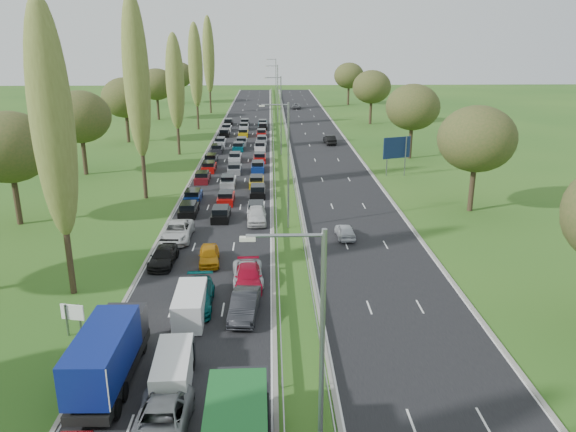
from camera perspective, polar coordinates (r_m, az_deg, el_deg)
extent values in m
plane|color=#25551A|center=(90.20, -0.73, 6.47)|extent=(260.00, 260.00, 0.00)
cube|color=black|center=(92.78, -4.96, 6.73)|extent=(10.50, 215.00, 0.04)
cube|color=black|center=(93.02, 3.43, 6.79)|extent=(10.50, 215.00, 0.04)
cube|color=gray|center=(92.54, -1.48, 7.10)|extent=(0.06, 215.00, 0.32)
cube|color=gray|center=(92.58, -0.04, 7.12)|extent=(0.06, 215.00, 0.32)
cylinder|color=gray|center=(20.25, 3.38, -17.58)|extent=(0.18, 0.18, 12.00)
cylinder|color=gray|center=(52.77, 0.04, 4.98)|extent=(0.18, 0.18, 12.00)
cylinder|color=gray|center=(87.24, -0.72, 10.08)|extent=(0.18, 0.18, 12.00)
cylinder|color=gray|center=(122.01, -1.05, 12.29)|extent=(0.18, 0.18, 12.00)
cylinder|color=gray|center=(156.88, -1.23, 13.51)|extent=(0.18, 0.18, 12.00)
cylinder|color=#2D2116|center=(42.50, -21.44, -2.89)|extent=(0.44, 0.44, 7.20)
ellipsoid|color=olive|center=(40.44, -22.86, 8.88)|extent=(2.80, 2.80, 16.00)
cylinder|color=#2D2116|center=(65.52, -14.47, 5.12)|extent=(0.44, 0.44, 7.92)
ellipsoid|color=olive|center=(64.19, -15.15, 13.57)|extent=(2.80, 2.80, 17.60)
cylinder|color=#2D2116|center=(89.77, -11.09, 8.19)|extent=(0.44, 0.44, 6.48)
ellipsoid|color=olive|center=(88.84, -11.40, 13.23)|extent=(2.80, 2.80, 14.40)
cylinder|color=#2D2116|center=(114.22, -9.16, 10.48)|extent=(0.44, 0.44, 7.20)
ellipsoid|color=olive|center=(113.47, -9.39, 14.89)|extent=(2.80, 2.80, 16.00)
cylinder|color=#2D2116|center=(138.86, -7.90, 11.95)|extent=(0.44, 0.44, 7.92)
ellipsoid|color=olive|center=(138.24, -8.08, 15.94)|extent=(2.80, 2.80, 17.60)
cylinder|color=#2D2116|center=(60.88, -25.83, 1.43)|extent=(0.56, 0.56, 4.84)
ellipsoid|color=#38471E|center=(59.77, -26.51, 6.29)|extent=(8.00, 8.00, 6.80)
cylinder|color=#2D2116|center=(79.94, -19.98, 5.70)|extent=(0.56, 0.56, 4.84)
ellipsoid|color=#38471E|center=(79.10, -20.38, 9.43)|extent=(8.00, 8.00, 6.80)
cylinder|color=#2D2116|center=(102.66, -15.97, 8.56)|extent=(0.56, 0.56, 4.84)
ellipsoid|color=#38471E|center=(102.01, -16.23, 11.48)|extent=(8.00, 8.00, 6.80)
cylinder|color=#2D2116|center=(129.75, -13.06, 10.58)|extent=(0.56, 0.56, 4.84)
ellipsoid|color=#38471E|center=(129.24, -13.23, 12.90)|extent=(8.00, 8.00, 6.80)
cylinder|color=#2D2116|center=(161.10, -10.92, 12.04)|extent=(0.56, 0.56, 4.84)
ellipsoid|color=#38471E|center=(160.68, -11.03, 13.91)|extent=(8.00, 8.00, 6.80)
cylinder|color=#2D2116|center=(62.18, 18.17, 2.66)|extent=(0.56, 0.56, 4.84)
ellipsoid|color=#38471E|center=(61.09, 18.64, 7.44)|extent=(8.00, 8.00, 6.80)
cylinder|color=#2D2116|center=(87.42, 12.33, 7.32)|extent=(0.56, 0.56, 4.84)
ellipsoid|color=#38471E|center=(86.65, 12.56, 10.75)|extent=(8.00, 8.00, 6.80)
cylinder|color=#2D2116|center=(121.27, 8.39, 10.37)|extent=(0.56, 0.56, 4.84)
ellipsoid|color=#38471E|center=(120.72, 8.50, 12.85)|extent=(8.00, 8.00, 6.80)
cylinder|color=#2D2116|center=(155.64, 6.15, 12.06)|extent=(0.56, 0.56, 4.84)
ellipsoid|color=#38471E|center=(155.21, 6.21, 14.00)|extent=(8.00, 8.00, 6.80)
cube|color=black|center=(59.11, -10.05, 0.53)|extent=(1.75, 4.00, 0.80)
cube|color=navy|center=(63.96, -9.62, 1.88)|extent=(1.75, 4.00, 0.80)
cube|color=#590F14|center=(72.39, -8.67, 3.79)|extent=(1.75, 4.00, 0.80)
cube|color=#A50C0A|center=(78.12, -8.02, 4.85)|extent=(1.75, 4.00, 0.80)
cube|color=black|center=(83.29, -7.82, 5.66)|extent=(1.75, 4.00, 0.80)
cube|color=black|center=(90.76, -7.21, 6.69)|extent=(1.75, 4.00, 0.80)
cube|color=#B2B7BC|center=(96.97, -6.88, 7.41)|extent=(1.75, 4.00, 0.80)
cube|color=black|center=(105.82, -6.46, 8.29)|extent=(1.75, 4.00, 0.80)
cube|color=silver|center=(111.87, -6.24, 8.81)|extent=(1.75, 4.00, 0.80)
cube|color=black|center=(119.53, -6.06, 9.39)|extent=(1.75, 4.00, 0.80)
cube|color=black|center=(57.18, -6.83, 0.09)|extent=(1.75, 4.00, 0.80)
cube|color=#A50C0A|center=(62.80, -6.31, 1.72)|extent=(1.75, 4.00, 0.80)
cube|color=silver|center=(70.04, -6.10, 3.42)|extent=(1.75, 4.00, 0.80)
cube|color=slate|center=(76.70, -5.44, 4.70)|extent=(1.75, 4.00, 0.80)
cube|color=#B2B7BC|center=(84.05, -5.39, 5.86)|extent=(1.75, 4.00, 0.80)
cube|color=#053F4C|center=(92.33, -5.06, 6.95)|extent=(1.75, 4.00, 0.80)
cube|color=slate|center=(96.72, -4.73, 7.45)|extent=(1.75, 4.00, 0.80)
cube|color=#BF990C|center=(105.60, -4.56, 8.33)|extent=(1.75, 4.00, 0.80)
cube|color=#B2B7BC|center=(113.34, -4.47, 8.98)|extent=(1.75, 4.00, 0.80)
cube|color=black|center=(118.82, -4.38, 9.39)|extent=(1.75, 4.00, 0.80)
cube|color=silver|center=(58.44, -3.25, 0.58)|extent=(1.75, 4.00, 0.80)
cube|color=black|center=(65.26, -3.08, 2.42)|extent=(1.75, 4.00, 0.80)
cube|color=#BF990C|center=(69.65, -3.21, 3.41)|extent=(1.75, 4.00, 0.80)
cube|color=navy|center=(77.79, -3.08, 4.94)|extent=(1.75, 4.00, 0.80)
cube|color=#A50C0A|center=(83.59, -2.89, 5.85)|extent=(1.75, 4.00, 0.80)
cube|color=silver|center=(92.18, -2.85, 6.98)|extent=(1.75, 4.00, 0.80)
cube|color=slate|center=(98.13, -2.68, 7.64)|extent=(1.75, 4.00, 0.80)
cube|color=#A50C0A|center=(105.16, -2.70, 8.33)|extent=(1.75, 4.00, 0.80)
cube|color=black|center=(112.87, -2.56, 8.98)|extent=(1.75, 4.00, 0.80)
cube|color=#053F4C|center=(117.46, -2.59, 9.32)|extent=(1.75, 4.00, 0.80)
imported|color=silver|center=(51.97, -11.22, -1.53)|extent=(2.67, 5.72, 1.59)
imported|color=black|center=(46.68, -12.54, -4.02)|extent=(2.12, 4.77, 1.36)
imported|color=slate|center=(28.08, -12.81, -19.80)|extent=(2.60, 5.51, 1.52)
imported|color=#055050|center=(39.17, -9.20, -8.03)|extent=(2.34, 5.42, 1.55)
imported|color=orange|center=(46.22, -8.02, -3.96)|extent=(1.97, 4.20, 1.39)
imported|color=black|center=(37.52, -4.44, -9.02)|extent=(2.10, 4.98, 1.60)
imported|color=#ACAFB6|center=(42.49, -4.10, -5.86)|extent=(2.54, 4.98, 1.35)
imported|color=#AA0A25|center=(41.88, -4.04, -6.17)|extent=(2.19, 4.97, 1.42)
imported|color=silver|center=(55.71, -3.20, 0.12)|extent=(2.03, 4.76, 1.60)
imported|color=silver|center=(51.75, 5.82, -1.53)|extent=(1.69, 3.88, 1.30)
imported|color=black|center=(97.48, 4.26, 7.74)|extent=(1.98, 4.71, 1.51)
imported|color=slate|center=(146.47, 0.83, 11.13)|extent=(2.29, 4.90, 1.36)
cube|color=black|center=(32.38, -17.50, -14.78)|extent=(2.23, 8.36, 0.50)
cube|color=navy|center=(30.69, -18.29, -13.16)|extent=(2.32, 6.32, 2.33)
cube|color=silver|center=(28.18, -20.07, -16.37)|extent=(2.27, 0.06, 2.23)
cube|color=black|center=(34.57, -16.26, -10.81)|extent=(2.27, 2.04, 2.20)
cylinder|color=black|center=(34.93, -16.18, -12.47)|extent=(1.95, 1.00, 1.00)
cylinder|color=black|center=(30.13, -18.99, -18.10)|extent=(1.95, 1.00, 1.00)
cube|color=black|center=(27.58, -4.60, -18.10)|extent=(2.39, 2.16, 2.20)
cylinder|color=black|center=(28.11, -4.56, -19.98)|extent=(2.06, 1.00, 1.00)
cube|color=silver|center=(31.09, -11.60, -15.16)|extent=(1.84, 4.59, 1.84)
cube|color=black|center=(32.83, -11.01, -13.39)|extent=(1.79, 0.73, 1.47)
cylinder|color=black|center=(32.79, -12.49, -14.68)|extent=(0.23, 0.62, 0.62)
cylinder|color=black|center=(30.14, -10.45, -17.76)|extent=(0.23, 0.62, 0.62)
cube|color=white|center=(37.56, -9.91, -8.90)|extent=(1.89, 4.72, 1.89)
cube|color=black|center=(39.44, -9.50, -7.67)|extent=(1.84, 0.75, 1.51)
cylinder|color=black|center=(39.31, -10.73, -8.77)|extent=(0.24, 0.64, 0.64)
cylinder|color=black|center=(36.43, -8.90, -10.92)|extent=(0.24, 0.64, 0.64)
cylinder|color=gray|center=(37.64, -21.55, -9.83)|extent=(0.16, 0.16, 2.10)
cylinder|color=gray|center=(37.38, -20.38, -9.88)|extent=(0.16, 0.16, 2.10)
cube|color=white|center=(37.27, -21.06, -9.10)|extent=(1.49, 0.42, 1.00)
cylinder|color=gray|center=(75.31, 10.05, 5.95)|extent=(0.16, 0.16, 5.20)
cylinder|color=gray|center=(75.84, 11.83, 5.93)|extent=(0.16, 0.16, 5.20)
cube|color=#12224F|center=(75.34, 11.00, 6.83)|extent=(3.80, 1.44, 2.80)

